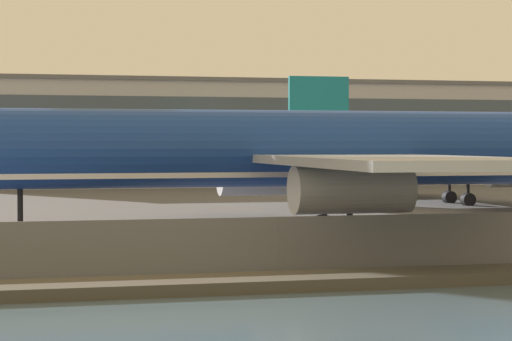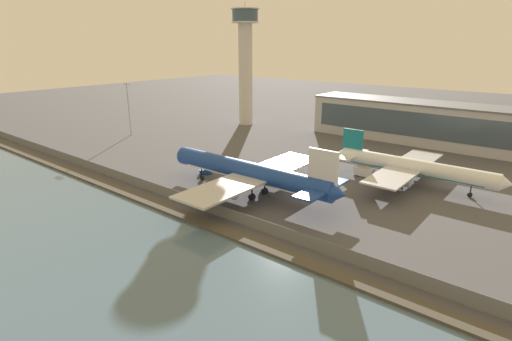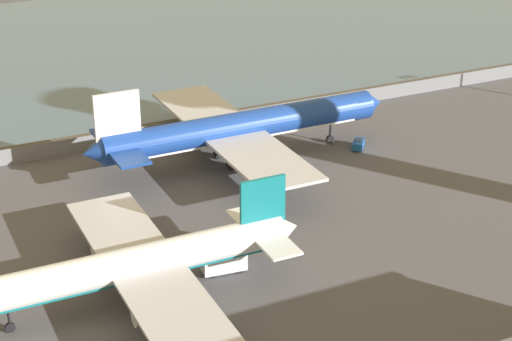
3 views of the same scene
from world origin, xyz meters
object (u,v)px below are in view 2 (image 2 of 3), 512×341
cargo_jet_blue (250,173)px  apron_light_mast_apron_east (128,106)px  baggage_tug (206,171)px  passenger_jet_white_teal (411,167)px  control_tower (245,57)px  ops_van (364,172)px

cargo_jet_blue → apron_light_mast_apron_east: (-74.68, 19.25, 5.65)m
cargo_jet_blue → baggage_tug: (-18.77, 3.92, -4.46)m
passenger_jet_white_teal → baggage_tug: passenger_jet_white_teal is taller
baggage_tug → control_tower: control_tower is taller
passenger_jet_white_teal → control_tower: (-80.69, 32.75, 23.02)m
baggage_tug → ops_van: 41.79m
cargo_jet_blue → baggage_tug: bearing=168.2°
ops_van → apron_light_mast_apron_east: (-89.69, -9.28, 9.64)m
baggage_tug → passenger_jet_white_teal: bearing=30.0°
control_tower → baggage_tug: bearing=-58.7°
cargo_jet_blue → ops_van: size_ratio=9.07×
passenger_jet_white_teal → ops_van: 11.74m
apron_light_mast_apron_east → baggage_tug: bearing=-15.3°
baggage_tug → apron_light_mast_apron_east: (-55.91, 15.32, 10.11)m
control_tower → apron_light_mast_apron_east: bearing=-114.9°
cargo_jet_blue → passenger_jet_white_teal: cargo_jet_blue is taller
passenger_jet_white_teal → control_tower: size_ratio=0.86×
passenger_jet_white_teal → apron_light_mast_apron_east: bearing=-174.0°
control_tower → apron_light_mast_apron_east: 50.70m
cargo_jet_blue → control_tower: (-54.48, 62.68, 22.26)m
cargo_jet_blue → apron_light_mast_apron_east: size_ratio=2.54×
cargo_jet_blue → control_tower: 85.98m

